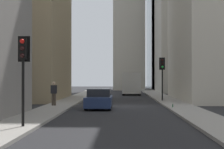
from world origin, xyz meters
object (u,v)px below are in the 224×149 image
object	(u,v)px
pedestrian	(54,92)
traffic_light_midblock	(162,69)
delivery_truck	(131,83)
traffic_light_foreground	(23,60)
sedan_navy	(99,99)
discarded_bottle	(173,106)

from	to	relation	value
pedestrian	traffic_light_midblock	bearing A→B (deg)	-53.07
delivery_truck	traffic_light_foreground	xyz separation A→B (m)	(-33.59, 5.38, 1.49)
delivery_truck	sedan_navy	size ratio (longest dim) A/B	1.50
traffic_light_foreground	pedestrian	world-z (taller)	traffic_light_foreground
delivery_truck	traffic_light_midblock	xyz separation A→B (m)	(-14.82, -2.46, 1.53)
pedestrian	discarded_bottle	world-z (taller)	pedestrian
sedan_navy	discarded_bottle	xyz separation A→B (m)	(-0.29, -5.14, -0.42)
pedestrian	discarded_bottle	xyz separation A→B (m)	(-1.59, -8.56, -0.85)
traffic_light_midblock	pedestrian	bearing A→B (deg)	126.93
traffic_light_midblock	discarded_bottle	bearing A→B (deg)	179.11
discarded_bottle	traffic_light_midblock	bearing A→B (deg)	-0.89
delivery_truck	traffic_light_foreground	bearing A→B (deg)	170.91
traffic_light_midblock	discarded_bottle	world-z (taller)	traffic_light_midblock
traffic_light_midblock	pedestrian	world-z (taller)	traffic_light_midblock
delivery_truck	pedestrian	size ratio (longest dim) A/B	3.68
delivery_truck	sedan_navy	world-z (taller)	delivery_truck
sedan_navy	discarded_bottle	distance (m)	5.16
traffic_light_foreground	traffic_light_midblock	bearing A→B (deg)	-22.67
traffic_light_foreground	traffic_light_midblock	size ratio (longest dim) A/B	0.99
pedestrian	discarded_bottle	bearing A→B (deg)	-100.51
discarded_bottle	sedan_navy	bearing A→B (deg)	86.80
delivery_truck	traffic_light_midblock	size ratio (longest dim) A/B	1.67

